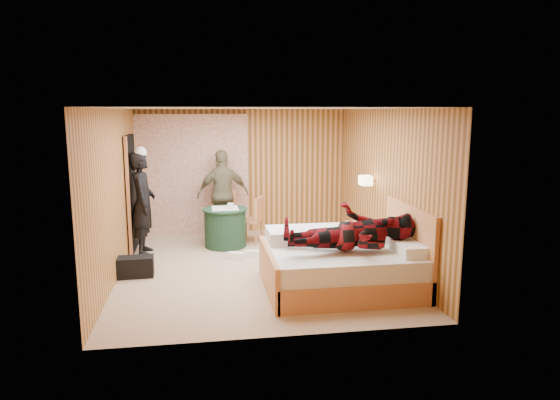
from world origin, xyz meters
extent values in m
cube|color=tan|center=(0.00, 0.00, 0.00)|extent=(4.20, 5.00, 0.01)
cube|color=white|center=(0.00, 0.00, 2.50)|extent=(4.20, 5.00, 0.01)
cube|color=tan|center=(0.00, 2.50, 1.25)|extent=(4.20, 0.02, 2.50)
cube|color=tan|center=(-2.10, 0.00, 1.25)|extent=(0.02, 5.00, 2.50)
cube|color=tan|center=(2.10, 0.00, 1.25)|extent=(0.02, 5.00, 2.50)
cube|color=white|center=(-1.00, 2.43, 1.20)|extent=(2.20, 0.08, 2.40)
cube|color=black|center=(-2.06, 1.40, 1.02)|extent=(0.06, 0.90, 2.05)
cylinder|color=gold|center=(2.00, 0.45, 1.30)|extent=(0.18, 0.04, 0.04)
cube|color=beige|center=(1.92, 0.45, 1.30)|extent=(0.18, 0.24, 0.16)
cube|color=#EC9F60|center=(1.10, -1.11, 0.16)|extent=(2.11, 1.68, 0.32)
cube|color=white|center=(1.10, -1.11, 0.45)|extent=(2.04, 1.62, 0.26)
cube|color=#EC9F60|center=(0.05, -1.11, 0.29)|extent=(0.06, 1.68, 0.59)
cube|color=#EC9F60|center=(2.06, -1.11, 0.58)|extent=(0.06, 1.68, 1.16)
cube|color=white|center=(1.92, -1.51, 0.65)|extent=(0.40, 0.58, 0.15)
cube|color=white|center=(1.92, -0.71, 0.65)|extent=(0.40, 0.58, 0.15)
cube|color=white|center=(0.73, -0.64, 0.67)|extent=(1.26, 0.63, 0.19)
cube|color=#EC9F60|center=(1.88, 0.61, 0.26)|extent=(0.38, 0.52, 0.52)
cube|color=#EC9F60|center=(1.88, 0.61, 0.43)|extent=(0.40, 0.54, 0.03)
cylinder|color=#1D3E2A|center=(-0.42, 1.35, 0.34)|extent=(0.76, 0.76, 0.69)
cylinder|color=#1D3E2A|center=(-0.42, 1.35, 0.69)|extent=(0.81, 0.81, 0.03)
cube|color=white|center=(-0.42, 1.35, 0.71)|extent=(0.63, 0.63, 0.01)
cube|color=#EC9F60|center=(-0.42, 1.92, 0.45)|extent=(0.50, 0.50, 0.05)
cube|color=#EC9F60|center=(-0.39, 2.10, 0.70)|extent=(0.42, 0.12, 0.46)
cylinder|color=#EC9F60|center=(-0.63, 1.78, 0.21)|extent=(0.04, 0.04, 0.43)
cylinder|color=#EC9F60|center=(-0.22, 2.05, 0.21)|extent=(0.04, 0.04, 0.43)
cube|color=#EC9F60|center=(0.06, 1.55, 0.43)|extent=(0.54, 0.54, 0.05)
cube|color=#EC9F60|center=(0.22, 1.47, 0.67)|extent=(0.22, 0.37, 0.44)
cylinder|color=#EC9F60|center=(-0.01, 1.77, 0.20)|extent=(0.04, 0.04, 0.41)
cylinder|color=#EC9F60|center=(0.13, 1.34, 0.20)|extent=(0.04, 0.04, 0.41)
cube|color=black|center=(-1.85, -0.16, 0.15)|extent=(0.55, 0.31, 0.31)
cube|color=white|center=(-0.29, 0.49, 0.06)|extent=(0.29, 0.20, 0.12)
cube|color=white|center=(-0.01, 0.59, 0.06)|extent=(0.27, 0.16, 0.11)
imported|color=black|center=(-1.84, 1.10, 0.89)|extent=(0.45, 0.67, 1.79)
imported|color=#6D6649|center=(-0.42, 2.03, 0.86)|extent=(1.07, 0.59, 1.72)
imported|color=maroon|center=(1.15, -1.31, 1.01)|extent=(0.86, 0.67, 1.77)
imported|color=white|center=(1.88, 0.56, 0.53)|extent=(0.17, 0.23, 0.02)
imported|color=white|center=(1.88, 0.56, 0.55)|extent=(0.23, 0.27, 0.02)
imported|color=white|center=(1.88, 0.74, 0.57)|extent=(0.10, 0.10, 0.09)
imported|color=white|center=(-0.32, 1.30, 0.77)|extent=(0.15, 0.15, 0.10)
camera|label=1|loc=(-0.81, -7.60, 2.46)|focal=32.00mm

